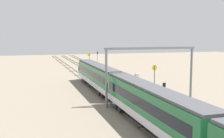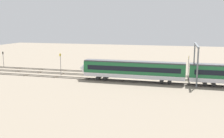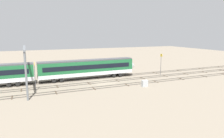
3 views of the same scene
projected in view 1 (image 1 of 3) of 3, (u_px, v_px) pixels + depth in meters
The scene contains 10 objects.
ground_plane at pixel (115, 86), 59.42m from camera, with size 202.94×202.94×0.00m, color gray.
track_near_foreground at pixel (136, 84), 60.72m from camera, with size 186.94×2.40×0.16m.
track_second_near at pixel (115, 85), 59.41m from camera, with size 186.94×2.40×0.16m.
track_with_train at pixel (94, 87), 58.09m from camera, with size 186.94×2.40×0.16m.
overhead_gantry at pixel (151, 63), 42.77m from camera, with size 0.40×14.66×8.82m.
speed_sign_near_foreground at pixel (89, 61), 75.45m from camera, with size 0.14×0.89×5.92m.
speed_sign_mid_trackside at pixel (154, 79), 44.98m from camera, with size 0.14×0.85×5.89m.
signal_light_trackside_approach at pixel (164, 97), 34.32m from camera, with size 0.31×0.32×4.85m.
signal_light_trackside_departure at pixel (97, 56), 101.03m from camera, with size 0.31×0.32×4.82m.
relay_cabinet at pixel (137, 76), 67.99m from camera, with size 1.31×0.68×1.44m.
Camera 1 is at (-55.89, 17.57, 10.54)m, focal length 45.31 mm.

